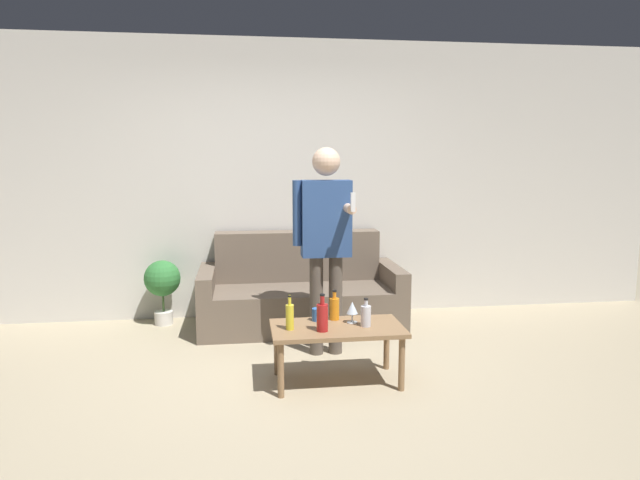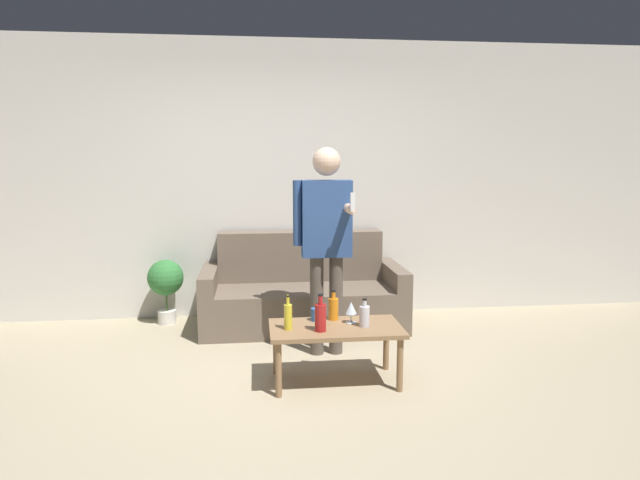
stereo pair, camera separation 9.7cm
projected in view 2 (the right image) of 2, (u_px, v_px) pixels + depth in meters
name	position (u px, v px, depth m)	size (l,w,h in m)	color
ground_plane	(289.00, 401.00, 3.72)	(16.00, 16.00, 0.00)	tan
wall_back	(275.00, 180.00, 5.61)	(8.00, 0.06, 2.70)	silver
couch	(302.00, 294.00, 5.38)	(1.86, 0.85, 0.86)	#6B5B4C
coffee_table	(336.00, 333.00, 3.98)	(0.92, 0.51, 0.41)	#8E6B47
bottle_orange	(334.00, 308.00, 4.12)	(0.07, 0.07, 0.22)	orange
bottle_green	(320.00, 317.00, 3.85)	(0.08, 0.08, 0.26)	#B21E1E
bottle_dark	(288.00, 316.00, 3.89)	(0.06, 0.06, 0.24)	yellow
bottle_yellow	(364.00, 315.00, 3.96)	(0.07, 0.07, 0.20)	silver
wine_glass_near	(351.00, 309.00, 4.04)	(0.08, 0.08, 0.15)	silver
cup_on_table	(316.00, 315.00, 4.10)	(0.08, 0.08, 0.09)	#3366B2
person_standing_front	(326.00, 233.00, 4.48)	(0.46, 0.42, 1.65)	brown
potted_plant	(166.00, 281.00, 5.39)	(0.34, 0.34, 0.62)	silver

